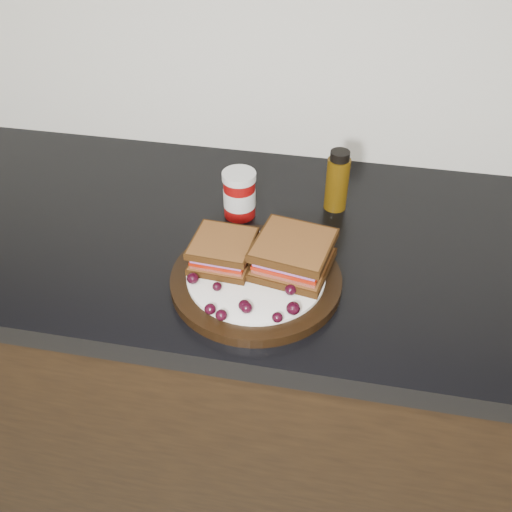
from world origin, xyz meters
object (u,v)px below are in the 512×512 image
Objects in this scene: plate at (256,280)px; oil_bottle at (337,180)px; sandwich_left at (223,251)px; condiment_jar at (239,194)px.

plate is 0.28m from oil_bottle.
plate is at bearing -113.52° from oil_bottle.
sandwich_left reaches higher than plate.
condiment_jar reaches higher than sandwich_left.
oil_bottle reaches higher than plate.
oil_bottle is (0.11, 0.25, 0.05)m from plate.
sandwich_left is at bearing 163.24° from plate.
plate is 0.20m from condiment_jar.
plate is at bearing -13.34° from sandwich_left.
condiment_jar is at bearing 109.96° from plate.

